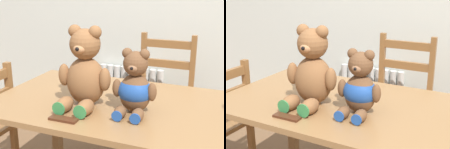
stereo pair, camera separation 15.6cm
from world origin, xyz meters
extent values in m
cylinder|color=beige|center=(-0.64, 1.57, 0.32)|extent=(0.06, 0.06, 0.63)
cylinder|color=beige|center=(-0.57, 1.57, 0.32)|extent=(0.06, 0.06, 0.63)
cylinder|color=beige|center=(-0.50, 1.57, 0.32)|extent=(0.06, 0.06, 0.63)
cylinder|color=beige|center=(-0.43, 1.57, 0.32)|extent=(0.06, 0.06, 0.63)
cylinder|color=beige|center=(-0.37, 1.57, 0.32)|extent=(0.06, 0.06, 0.63)
cylinder|color=beige|center=(-0.30, 1.57, 0.32)|extent=(0.06, 0.06, 0.63)
cylinder|color=beige|center=(-0.23, 1.57, 0.32)|extent=(0.06, 0.06, 0.63)
cylinder|color=beige|center=(-0.16, 1.57, 0.32)|extent=(0.06, 0.06, 0.63)
cylinder|color=beige|center=(-0.09, 1.57, 0.32)|extent=(0.06, 0.06, 0.63)
cube|color=beige|center=(-0.37, 1.57, 0.02)|extent=(0.62, 0.10, 0.04)
cube|color=olive|center=(0.00, 0.41, 0.75)|extent=(1.46, 0.82, 0.03)
cube|color=olive|center=(-0.68, 0.77, 0.37)|extent=(0.06, 0.06, 0.74)
cube|color=brown|center=(0.02, 1.12, 0.46)|extent=(0.43, 0.41, 0.03)
cube|color=brown|center=(-0.17, 0.94, 0.22)|extent=(0.04, 0.04, 0.45)
cube|color=brown|center=(0.22, 1.31, 0.50)|extent=(0.04, 0.04, 1.01)
cube|color=brown|center=(-0.17, 1.31, 0.50)|extent=(0.04, 0.04, 1.01)
cube|color=brown|center=(0.02, 1.31, 0.93)|extent=(0.35, 0.03, 0.06)
cube|color=brown|center=(0.02, 1.31, 0.77)|extent=(0.35, 0.03, 0.06)
cube|color=brown|center=(-0.90, 0.54, 0.44)|extent=(0.04, 0.04, 0.87)
ellipsoid|color=brown|center=(-0.20, 0.33, 0.89)|extent=(0.21, 0.18, 0.26)
sphere|color=brown|center=(-0.20, 0.33, 1.09)|extent=(0.16, 0.16, 0.16)
sphere|color=brown|center=(-0.14, 0.33, 1.15)|extent=(0.07, 0.07, 0.07)
sphere|color=brown|center=(-0.25, 0.33, 1.15)|extent=(0.07, 0.07, 0.07)
ellipsoid|color=#B2794C|center=(-0.20, 0.27, 1.08)|extent=(0.07, 0.06, 0.05)
sphere|color=black|center=(-0.20, 0.24, 1.08)|extent=(0.02, 0.02, 0.02)
ellipsoid|color=brown|center=(-0.08, 0.31, 0.92)|extent=(0.06, 0.06, 0.12)
ellipsoid|color=brown|center=(-0.31, 0.30, 0.92)|extent=(0.06, 0.06, 0.12)
ellipsoid|color=brown|center=(-0.14, 0.20, 0.81)|extent=(0.08, 0.13, 0.08)
cylinder|color=#337F42|center=(-0.14, 0.14, 0.81)|extent=(0.07, 0.01, 0.07)
ellipsoid|color=brown|center=(-0.25, 0.19, 0.81)|extent=(0.08, 0.13, 0.08)
cylinder|color=#337F42|center=(-0.25, 0.13, 0.81)|extent=(0.07, 0.01, 0.07)
ellipsoid|color=brown|center=(0.07, 0.33, 0.87)|extent=(0.16, 0.14, 0.20)
sphere|color=brown|center=(0.07, 0.33, 1.02)|extent=(0.12, 0.12, 0.12)
sphere|color=brown|center=(0.11, 0.33, 1.06)|extent=(0.05, 0.05, 0.05)
sphere|color=brown|center=(0.03, 0.33, 1.06)|extent=(0.05, 0.05, 0.05)
ellipsoid|color=#8C5F3F|center=(0.07, 0.28, 1.01)|extent=(0.05, 0.05, 0.04)
sphere|color=black|center=(0.07, 0.26, 1.01)|extent=(0.02, 0.02, 0.02)
ellipsoid|color=brown|center=(0.16, 0.31, 0.89)|extent=(0.05, 0.05, 0.09)
ellipsoid|color=brown|center=(-0.02, 0.31, 0.89)|extent=(0.05, 0.05, 0.09)
ellipsoid|color=brown|center=(0.12, 0.23, 0.80)|extent=(0.06, 0.10, 0.06)
cylinder|color=#1E4793|center=(0.12, 0.18, 0.80)|extent=(0.05, 0.01, 0.05)
ellipsoid|color=brown|center=(0.03, 0.22, 0.80)|extent=(0.06, 0.10, 0.06)
cylinder|color=#1E4793|center=(0.03, 0.18, 0.80)|extent=(0.05, 0.01, 0.05)
ellipsoid|color=#1E4793|center=(0.07, 0.33, 0.87)|extent=(0.18, 0.15, 0.14)
cube|color=#472314|center=(-0.21, 0.10, 0.77)|extent=(0.14, 0.05, 0.01)
camera|label=1|loc=(0.51, -1.06, 1.40)|focal=50.00mm
camera|label=2|loc=(0.65, -0.99, 1.40)|focal=50.00mm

